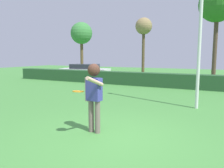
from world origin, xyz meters
TOP-DOWN VIEW (x-y plane):
  - ground_plane at (0.00, 0.00)m, footprint 60.00×60.00m
  - person at (-0.53, 0.09)m, footprint 0.56×0.77m
  - frisbee at (-0.68, -0.37)m, footprint 0.27×0.27m
  - lamppost at (1.51, 4.11)m, footprint 0.24×0.24m
  - hedge_row at (0.00, 9.25)m, footprint 26.19×0.90m
  - parked_car_white at (-8.49, 11.45)m, footprint 4.42×2.34m
  - bare_elm_tree at (-5.13, 17.02)m, footprint 1.67×1.67m
  - willow_tree at (1.48, 16.47)m, footprint 3.04×3.04m
  - maple_tree at (-13.61, 18.39)m, footprint 2.65×2.65m

SIDE VIEW (x-z plane):
  - ground_plane at x=0.00m, z-range 0.00..0.00m
  - hedge_row at x=0.00m, z-range 0.00..0.87m
  - parked_car_white at x=-8.49m, z-range 0.06..1.31m
  - person at x=-0.53m, z-range 0.23..2.01m
  - frisbee at x=-0.68m, z-range 1.11..1.15m
  - lamppost at x=1.51m, z-range 0.32..7.09m
  - maple_tree at x=-13.61m, z-range 1.62..7.64m
  - bare_elm_tree at x=-5.13m, z-range 1.84..7.56m
  - willow_tree at x=1.48m, z-range 2.29..10.08m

